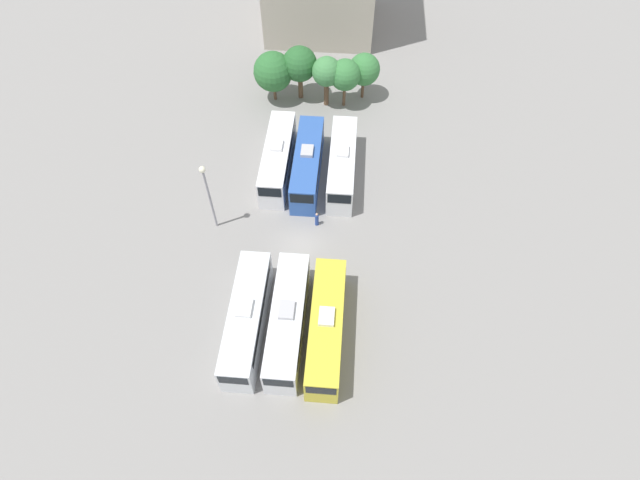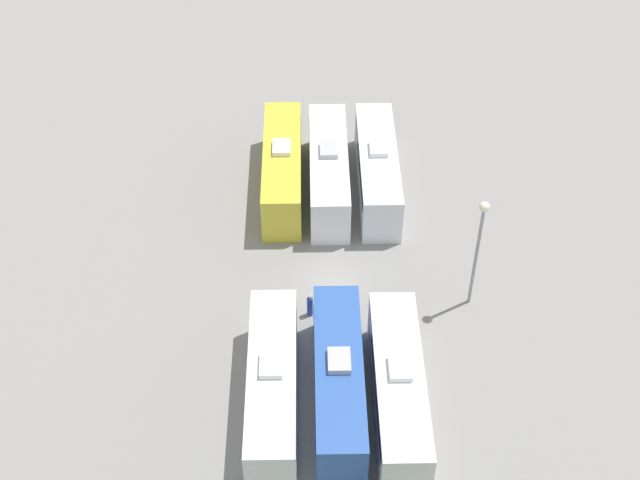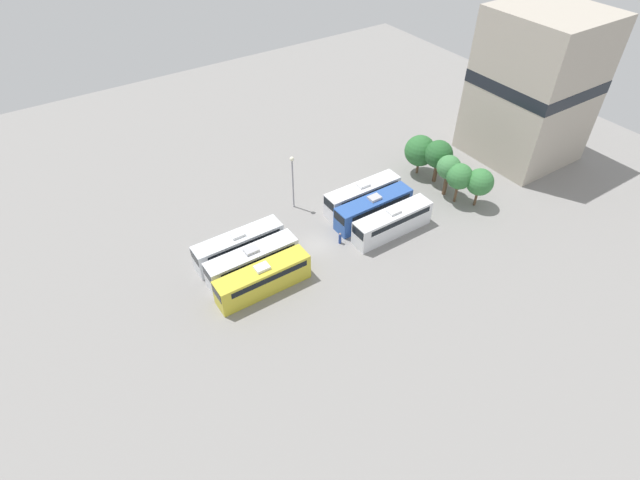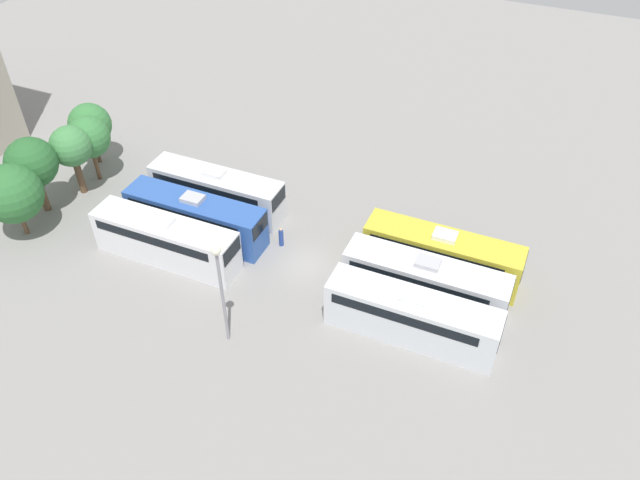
# 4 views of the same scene
# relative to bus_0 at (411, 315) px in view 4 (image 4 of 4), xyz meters

# --- Properties ---
(ground_plane) EXTENTS (120.46, 120.46, 0.00)m
(ground_plane) POSITION_rel_bus_0_xyz_m (3.35, 9.00, -1.84)
(ground_plane) COLOR gray
(bus_0) EXTENTS (2.59, 11.11, 3.71)m
(bus_0) POSITION_rel_bus_0_xyz_m (0.00, 0.00, 0.00)
(bus_0) COLOR silver
(bus_0) RESTS_ON ground_plane
(bus_1) EXTENTS (2.59, 11.11, 3.71)m
(bus_1) POSITION_rel_bus_0_xyz_m (3.32, 0.08, 0.00)
(bus_1) COLOR silver
(bus_1) RESTS_ON ground_plane
(bus_2) EXTENTS (2.59, 11.11, 3.71)m
(bus_2) POSITION_rel_bus_0_xyz_m (6.48, -0.24, 0.00)
(bus_2) COLOR gold
(bus_2) RESTS_ON ground_plane
(bus_3) EXTENTS (2.59, 11.11, 3.71)m
(bus_3) POSITION_rel_bus_0_xyz_m (0.08, 18.55, 0.00)
(bus_3) COLOR white
(bus_3) RESTS_ON ground_plane
(bus_4) EXTENTS (2.59, 11.11, 3.71)m
(bus_4) POSITION_rel_bus_0_xyz_m (3.22, 17.99, 0.00)
(bus_4) COLOR #2D56A8
(bus_4) RESTS_ON ground_plane
(bus_5) EXTENTS (2.59, 11.11, 3.71)m
(bus_5) POSITION_rel_bus_0_xyz_m (6.76, 18.25, 0.00)
(bus_5) COLOR silver
(bus_5) RESTS_ON ground_plane
(worker_person) EXTENTS (0.36, 0.36, 1.64)m
(worker_person) POSITION_rel_bus_0_xyz_m (4.71, 11.54, -1.08)
(worker_person) COLOR navy
(worker_person) RESTS_ON ground_plane
(light_pole) EXTENTS (0.60, 0.60, 7.93)m
(light_pole) POSITION_rel_bus_0_xyz_m (-4.95, 10.64, 3.53)
(light_pole) COLOR gray
(light_pole) RESTS_ON ground_plane
(tree_0) EXTENTS (4.51, 4.51, 6.05)m
(tree_0) POSITION_rel_bus_0_xyz_m (-1.87, 30.33, 1.95)
(tree_0) COLOR brown
(tree_0) RESTS_ON ground_plane
(tree_1) EXTENTS (3.98, 3.98, 6.52)m
(tree_1) POSITION_rel_bus_0_xyz_m (1.15, 30.98, 2.64)
(tree_1) COLOR brown
(tree_1) RESTS_ON ground_plane
(tree_2) EXTENTS (3.33, 3.33, 6.13)m
(tree_2) POSITION_rel_bus_0_xyz_m (4.29, 29.88, 2.55)
(tree_2) COLOR brown
(tree_2) RESTS_ON ground_plane
(tree_3) EXTENTS (3.53, 3.53, 5.91)m
(tree_3) POSITION_rel_bus_0_xyz_m (6.38, 29.89, 2.28)
(tree_3) COLOR brown
(tree_3) RESTS_ON ground_plane
(tree_4) EXTENTS (3.66, 3.66, 5.64)m
(tree_4) POSITION_rel_bus_0_xyz_m (8.51, 31.58, 1.95)
(tree_4) COLOR brown
(tree_4) RESTS_ON ground_plane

